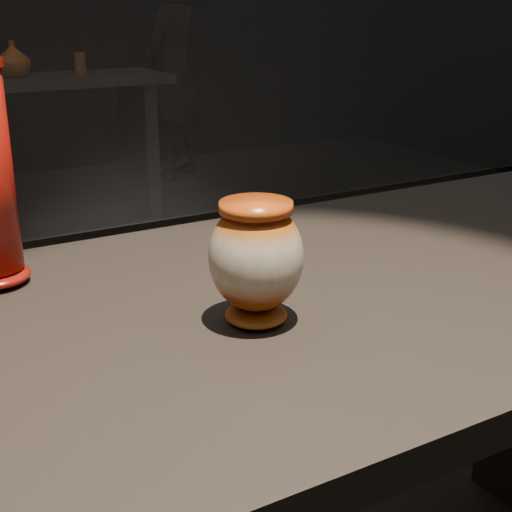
{
  "coord_description": "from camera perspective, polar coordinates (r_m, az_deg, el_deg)",
  "views": [
    {
      "loc": [
        -0.6,
        -0.84,
        1.32
      ],
      "look_at": [
        -0.16,
        -0.07,
        1.0
      ],
      "focal_mm": 50.0,
      "sensor_mm": 36.0,
      "label": 1
    }
  ],
  "objects": [
    {
      "name": "visitor",
      "position": [
        5.59,
        -6.66,
        14.38
      ],
      "size": [
        0.7,
        0.67,
        1.61
      ],
      "primitive_type": "imported",
      "rotation": [
        0.0,
        0.0,
        3.81
      ],
      "color": "black",
      "rests_on": "ground"
    },
    {
      "name": "main_vase",
      "position": [
        0.95,
        0.0,
        -0.18
      ],
      "size": [
        0.15,
        0.15,
        0.17
      ],
      "rotation": [
        0.0,
        0.0,
        -0.19
      ],
      "color": "#7A310A",
      "rests_on": "display_plinth"
    },
    {
      "name": "back_vase_mid",
      "position": [
        4.45,
        -18.86,
        14.67
      ],
      "size": [
        0.27,
        0.27,
        0.2
      ],
      "primitive_type": "imported",
      "rotation": [
        0.0,
        0.0,
        2.47
      ],
      "color": "#7A310A",
      "rests_on": "back_shelf"
    },
    {
      "name": "back_vase_right",
      "position": [
        4.49,
        -13.89,
        14.68
      ],
      "size": [
        0.06,
        0.06,
        0.13
      ],
      "primitive_type": "cylinder",
      "color": "#994116",
      "rests_on": "back_shelf"
    },
    {
      "name": "display_plinth",
      "position": [
        1.24,
        4.83,
        -13.93
      ],
      "size": [
        2.0,
        0.8,
        0.9
      ],
      "color": "black",
      "rests_on": "ground"
    }
  ]
}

